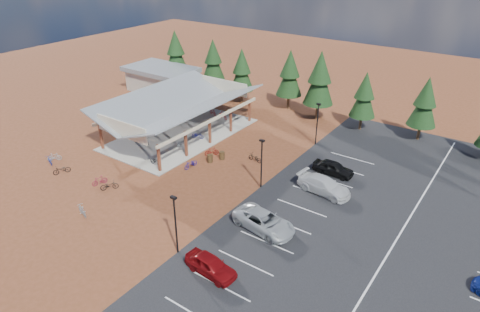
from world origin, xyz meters
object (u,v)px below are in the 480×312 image
car_3 (324,185)px  lamp_post_0 (175,221)px  outbuilding (162,79)px  bike_13 (82,210)px  bike_12 (109,185)px  car_0 (211,265)px  lamp_post_1 (262,160)px  car_2 (264,221)px  bike_14 (191,164)px  trash_bin_0 (210,158)px  bike_9 (54,157)px  bike_0 (145,140)px  bike_8 (62,170)px  bike_pavilion (179,105)px  bike_1 (153,130)px  bike_11 (100,180)px  car_4 (333,168)px  bike_16 (255,158)px  bike_10 (50,160)px  bike_2 (174,118)px  bike_15 (212,151)px  trash_bin_1 (222,155)px  lamp_post_2 (317,121)px  bike_7 (223,115)px  bike_4 (156,161)px  bike_3 (213,112)px  bike_6 (198,135)px  bike_5 (181,145)px

car_3 → lamp_post_0: bearing=165.8°
outbuilding → bike_13: 34.65m
bike_12 → car_0: 15.80m
lamp_post_1 → car_0: (3.57, -12.34, -2.22)m
car_2 → bike_13: bearing=126.5°
bike_12 → bike_14: bearing=-78.1°
trash_bin_0 → bike_9: bike_9 is taller
bike_0 → bike_8: bike_0 is taller
bike_pavilion → bike_14: size_ratio=10.85×
lamp_post_1 → car_0: size_ratio=1.23×
bike_1 → bike_11: 12.56m
bike_0 → car_4: (21.21, 6.07, 0.21)m
bike_1 → bike_9: (-3.78, -11.26, -0.13)m
bike_16 → car_3: bearing=87.2°
bike_9 → car_0: size_ratio=0.37×
outbuilding → bike_10: 26.24m
trash_bin_0 → car_2: 13.27m
bike_2 → bike_15: bike_2 is taller
trash_bin_1 → lamp_post_2: bearing=54.2°
bike_1 → bike_15: 9.57m
bike_7 → bike_8: bike_7 is taller
bike_4 → bike_15: bike_4 is taller
bike_3 → bike_6: 7.84m
car_2 → bike_4: bearing=88.3°
bike_16 → bike_9: bearing=-47.8°
bike_2 → bike_9: (-3.08, -15.89, -0.14)m
bike_0 → bike_9: size_ratio=1.12×
lamp_post_0 → bike_11: lamp_post_0 is taller
bike_9 → car_0: (25.19, -4.01, 0.29)m
outbuilding → car_3: (34.50, -13.41, -1.22)m
lamp_post_0 → trash_bin_0: size_ratio=5.71×
car_0 → car_4: size_ratio=0.99×
outbuilding → car_0: bearing=-41.0°
bike_pavilion → bike_6: size_ratio=12.44×
lamp_post_1 → bike_9: bearing=-158.9°
bike_8 → bike_1: bearing=109.5°
bike_16 → car_3: size_ratio=0.33×
bike_14 → car_0: (11.83, -11.39, 0.28)m
outbuilding → car_3: outbuilding is taller
lamp_post_0 → car_0: (3.57, -0.34, -2.22)m
bike_7 → bike_2: bearing=147.8°
lamp_post_2 → bike_12: lamp_post_2 is taller
lamp_post_0 → lamp_post_2: size_ratio=1.00×
bike_11 → bike_14: bearing=73.2°
bike_5 → bike_13: (1.83, -14.82, -0.03)m
bike_8 → car_4: size_ratio=0.42×
bike_pavilion → car_2: size_ratio=3.48×
bike_5 → bike_pavilion: bearing=47.1°
bike_pavilion → bike_8: size_ratio=11.05×
bike_14 → car_2: bearing=-16.4°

